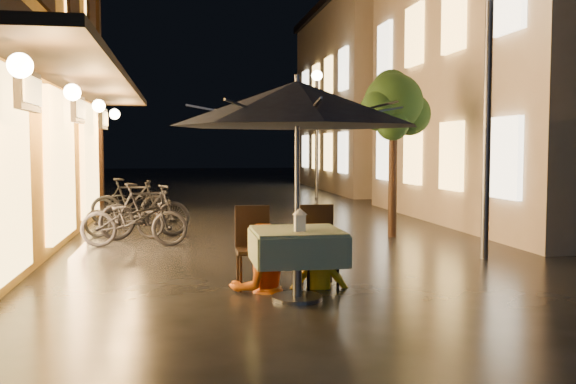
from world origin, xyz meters
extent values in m
plane|color=black|center=(0.00, 0.00, 0.00)|extent=(90.00, 90.00, 0.00)
cube|color=black|center=(-3.47, 4.00, 3.30)|extent=(0.12, 11.00, 0.35)
cube|color=black|center=(-2.90, 4.00, 2.75)|extent=(1.20, 10.50, 0.12)
cube|color=#FFC25E|center=(-3.44, 8.00, 4.60)|extent=(0.10, 0.90, 1.50)
cube|color=#FFC25E|center=(-3.44, 0.50, 1.40)|extent=(0.10, 2.20, 2.40)
cube|color=#FFC25E|center=(-3.44, 4.00, 1.40)|extent=(0.10, 2.20, 2.40)
cube|color=#FFC25E|center=(-3.44, 7.50, 1.40)|extent=(0.10, 2.20, 2.40)
cube|color=#FFC25E|center=(3.95, 3.20, 1.50)|extent=(0.10, 1.00, 1.40)
cube|color=#FFC25E|center=(3.95, 5.40, 1.50)|extent=(0.10, 1.00, 1.40)
cube|color=#FFC25E|center=(3.95, 5.40, 4.30)|extent=(0.10, 1.00, 1.40)
cube|color=#FFC25E|center=(3.95, 7.60, 1.50)|extent=(0.10, 1.00, 1.40)
cube|color=#FFC25E|center=(3.95, 7.60, 4.30)|extent=(0.10, 1.00, 1.40)
cube|color=#FFC25E|center=(3.95, 9.80, 1.50)|extent=(0.10, 1.00, 1.40)
cube|color=#FFC25E|center=(3.95, 9.80, 4.30)|extent=(0.10, 1.00, 1.40)
cube|color=#B5A38E|center=(7.50, 18.00, 3.50)|extent=(7.00, 10.00, 7.00)
cube|color=black|center=(7.50, 18.00, 7.15)|extent=(7.30, 10.30, 0.30)
cube|color=#FFC25E|center=(3.95, 14.20, 1.50)|extent=(0.10, 1.00, 1.40)
cube|color=#FFC25E|center=(3.95, 14.20, 4.30)|extent=(0.10, 1.00, 1.40)
cube|color=#FFC25E|center=(3.95, 16.40, 1.50)|extent=(0.10, 1.00, 1.40)
cube|color=#FFC25E|center=(3.95, 16.40, 4.30)|extent=(0.10, 1.00, 1.40)
cube|color=#FFC25E|center=(3.95, 18.60, 1.50)|extent=(0.10, 1.00, 1.40)
cube|color=#FFC25E|center=(3.95, 18.60, 4.30)|extent=(0.10, 1.00, 1.40)
cube|color=#FFC25E|center=(3.95, 20.80, 1.50)|extent=(0.10, 1.00, 1.40)
cube|color=#FFC25E|center=(3.95, 20.80, 4.30)|extent=(0.10, 1.00, 1.40)
cylinder|color=black|center=(2.40, 4.50, 1.10)|extent=(0.16, 0.16, 2.20)
sphere|color=black|center=(2.40, 4.50, 2.50)|extent=(1.10, 1.10, 1.10)
sphere|color=black|center=(2.75, 4.60, 2.30)|extent=(0.80, 0.80, 0.80)
sphere|color=black|center=(2.10, 4.35, 2.35)|extent=(0.76, 0.76, 0.76)
sphere|color=black|center=(2.45, 4.80, 2.80)|extent=(0.70, 0.70, 0.70)
sphere|color=black|center=(2.30, 4.25, 2.10)|extent=(0.60, 0.60, 0.60)
cylinder|color=#59595E|center=(3.00, 2.00, 2.00)|extent=(0.12, 0.12, 4.00)
cylinder|color=#59595E|center=(3.00, 14.00, 2.00)|extent=(0.12, 0.12, 4.00)
sphere|color=beige|center=(3.00, 14.00, 4.05)|extent=(0.36, 0.36, 0.36)
cylinder|color=#59595E|center=(-0.26, -0.09, 0.36)|extent=(0.10, 0.10, 0.72)
cylinder|color=#59595E|center=(-0.26, -0.09, 0.02)|extent=(0.56, 0.56, 0.04)
cube|color=#2A5332|center=(-0.26, -0.09, 0.75)|extent=(0.95, 0.95, 0.06)
cube|color=#2A5332|center=(0.21, -0.09, 0.58)|extent=(0.04, 0.95, 0.33)
cube|color=#2A5332|center=(-0.74, -0.09, 0.58)|extent=(0.04, 0.95, 0.33)
cube|color=#2A5332|center=(-0.26, 0.39, 0.58)|extent=(0.95, 0.04, 0.33)
cube|color=#2A5332|center=(-0.26, -0.56, 0.58)|extent=(0.95, 0.04, 0.33)
cylinder|color=#59595E|center=(-0.26, -0.09, 1.15)|extent=(0.05, 0.05, 2.30)
cone|color=black|center=(-0.26, -0.09, 2.15)|extent=(2.73, 2.73, 0.49)
cylinder|color=#59595E|center=(-0.26, -0.09, 2.40)|extent=(0.06, 0.06, 0.12)
cube|color=black|center=(-0.66, 0.56, 0.45)|extent=(0.42, 0.42, 0.05)
cube|color=black|center=(-0.66, 0.75, 0.70)|extent=(0.42, 0.04, 0.55)
cylinder|color=black|center=(-0.84, 0.38, 0.21)|extent=(0.04, 0.04, 0.43)
cylinder|color=black|center=(-0.48, 0.38, 0.21)|extent=(0.04, 0.04, 0.43)
cylinder|color=black|center=(-0.84, 0.74, 0.21)|extent=(0.04, 0.04, 0.43)
cylinder|color=black|center=(-0.48, 0.74, 0.21)|extent=(0.04, 0.04, 0.43)
cube|color=black|center=(0.14, 0.56, 0.45)|extent=(0.42, 0.42, 0.05)
cube|color=black|center=(0.14, 0.75, 0.70)|extent=(0.42, 0.04, 0.55)
cylinder|color=black|center=(-0.04, 0.38, 0.21)|extent=(0.04, 0.04, 0.43)
cylinder|color=black|center=(0.32, 0.38, 0.21)|extent=(0.04, 0.04, 0.43)
cylinder|color=black|center=(-0.04, 0.74, 0.21)|extent=(0.04, 0.04, 0.43)
cylinder|color=black|center=(0.32, 0.74, 0.21)|extent=(0.04, 0.04, 0.43)
cube|color=white|center=(-0.26, -0.24, 0.87)|extent=(0.11, 0.11, 0.18)
cube|color=#FFD88C|center=(-0.26, -0.24, 0.86)|extent=(0.07, 0.07, 0.12)
cone|color=white|center=(-0.26, -0.24, 0.99)|extent=(0.16, 0.16, 0.07)
imported|color=orange|center=(-0.61, 0.44, 0.77)|extent=(0.89, 0.79, 1.54)
imported|color=gold|center=(0.11, 0.48, 0.69)|extent=(0.94, 0.61, 1.38)
imported|color=black|center=(-2.29, 4.10, 0.47)|extent=(1.81, 0.72, 0.94)
imported|color=black|center=(-2.15, 5.05, 0.52)|extent=(1.78, 1.03, 1.03)
imported|color=black|center=(-2.55, 5.20, 0.40)|extent=(1.63, 0.93, 0.81)
imported|color=black|center=(-2.56, 7.15, 0.51)|extent=(1.71, 0.55, 1.02)
imported|color=black|center=(-2.66, 7.56, 0.43)|extent=(1.66, 0.61, 0.87)
camera|label=1|loc=(-1.53, -6.95, 1.68)|focal=40.00mm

